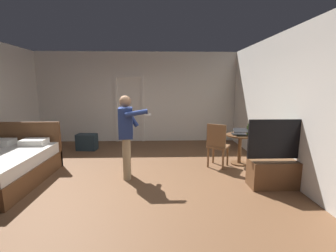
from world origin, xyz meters
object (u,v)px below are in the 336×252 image
object	(u,v)px
tv_flatscreen	(279,167)
wooden_chair	(217,144)
side_table	(240,144)
laptop	(240,133)
bottle_on_table	(248,130)
suitcase_dark	(87,142)
person_blue_shirt	(127,132)

from	to	relation	value
tv_flatscreen	wooden_chair	bearing A→B (deg)	129.93
side_table	laptop	bearing A→B (deg)	-129.40
wooden_chair	bottle_on_table	bearing A→B (deg)	10.39
laptop	bottle_on_table	bearing A→B (deg)	-11.97
laptop	tv_flatscreen	bearing A→B (deg)	-74.98
bottle_on_table	wooden_chair	world-z (taller)	wooden_chair
suitcase_dark	side_table	bearing A→B (deg)	-13.70
side_table	laptop	xyz separation A→B (m)	(-0.04, -0.04, 0.28)
side_table	tv_flatscreen	bearing A→B (deg)	-77.00
laptop	bottle_on_table	distance (m)	0.19
laptop	wooden_chair	xyz separation A→B (m)	(-0.54, -0.17, -0.21)
wooden_chair	suitcase_dark	distance (m)	3.70
wooden_chair	suitcase_dark	size ratio (longest dim) A/B	1.82
tv_flatscreen	side_table	size ratio (longest dim) A/B	1.77
side_table	person_blue_shirt	bearing A→B (deg)	-163.96
tv_flatscreen	person_blue_shirt	distance (m)	2.88
laptop	suitcase_dark	distance (m)	4.16
side_table	bottle_on_table	world-z (taller)	bottle_on_table
tv_flatscreen	suitcase_dark	world-z (taller)	tv_flatscreen
person_blue_shirt	laptop	bearing A→B (deg)	15.33
tv_flatscreen	suitcase_dark	xyz separation A→B (m)	(-4.21, 2.57, -0.14)
tv_flatscreen	laptop	distance (m)	1.30
laptop	person_blue_shirt	bearing A→B (deg)	-164.67
side_table	person_blue_shirt	world-z (taller)	person_blue_shirt
side_table	suitcase_dark	xyz separation A→B (m)	(-3.93, 1.33, -0.24)
side_table	suitcase_dark	bearing A→B (deg)	161.32
side_table	wooden_chair	bearing A→B (deg)	-159.90
bottle_on_table	suitcase_dark	xyz separation A→B (m)	(-4.07, 1.41, -0.58)
bottle_on_table	suitcase_dark	distance (m)	4.34
laptop	bottle_on_table	world-z (taller)	bottle_on_table
side_table	laptop	world-z (taller)	laptop
person_blue_shirt	tv_flatscreen	bearing A→B (deg)	-10.83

